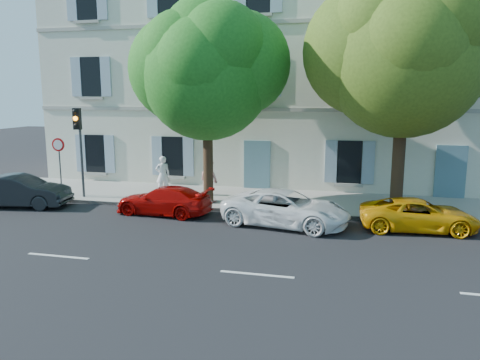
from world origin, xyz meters
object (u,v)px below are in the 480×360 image
(car_yellow_supercar, at_px, (419,215))
(road_sign, at_px, (59,154))
(tree_left, at_px, (207,76))
(car_red_coupe, at_px, (164,200))
(tree_right, at_px, (405,59))
(car_white_coupe, at_px, (286,208))
(pedestrian_a, at_px, (163,175))
(car_dark_sedan, at_px, (19,191))
(traffic_light, at_px, (79,133))
(pedestrian_b, at_px, (209,181))

(car_yellow_supercar, height_order, road_sign, road_sign)
(tree_left, xyz_separation_m, road_sign, (-7.01, -0.18, -3.42))
(car_red_coupe, height_order, tree_right, tree_right)
(car_red_coupe, distance_m, car_yellow_supercar, 9.57)
(car_white_coupe, xyz_separation_m, car_yellow_supercar, (4.62, 0.50, -0.08))
(pedestrian_a, bearing_deg, car_dark_sedan, 5.77)
(car_yellow_supercar, bearing_deg, traffic_light, 80.42)
(car_dark_sedan, distance_m, car_white_coupe, 11.37)
(tree_right, bearing_deg, car_red_coupe, -167.49)
(car_dark_sedan, height_order, pedestrian_b, pedestrian_b)
(pedestrian_a, height_order, pedestrian_b, pedestrian_b)
(car_red_coupe, height_order, road_sign, road_sign)
(car_yellow_supercar, distance_m, pedestrian_b, 8.53)
(road_sign, relative_size, pedestrian_a, 1.48)
(car_red_coupe, distance_m, car_white_coupe, 4.97)
(car_dark_sedan, distance_m, pedestrian_b, 8.03)
(car_yellow_supercar, bearing_deg, tree_right, 13.56)
(traffic_light, bearing_deg, tree_left, 3.72)
(car_red_coupe, relative_size, pedestrian_b, 2.16)
(traffic_light, xyz_separation_m, pedestrian_a, (3.24, 1.57, -1.99))
(car_dark_sedan, distance_m, road_sign, 2.44)
(car_red_coupe, distance_m, traffic_light, 5.34)
(car_red_coupe, relative_size, car_yellow_supercar, 0.96)
(traffic_light, distance_m, road_sign, 1.56)
(traffic_light, distance_m, pedestrian_a, 4.11)
(traffic_light, relative_size, road_sign, 1.51)
(car_red_coupe, relative_size, tree_right, 0.42)
(car_yellow_supercar, xyz_separation_m, road_sign, (-15.28, 1.56, 1.48))
(car_red_coupe, bearing_deg, tree_left, 148.51)
(car_dark_sedan, relative_size, pedestrian_b, 2.31)
(tree_right, height_order, pedestrian_a, tree_right)
(car_white_coupe, bearing_deg, traffic_light, 89.41)
(car_red_coupe, distance_m, tree_left, 5.37)
(car_red_coupe, xyz_separation_m, pedestrian_a, (-1.28, 2.97, 0.48))
(tree_right, xyz_separation_m, road_sign, (-14.67, -0.39, -3.97))
(tree_left, relative_size, traffic_light, 2.08)
(road_sign, bearing_deg, car_yellow_supercar, -5.81)
(car_red_coupe, relative_size, pedestrian_a, 2.18)
(car_dark_sedan, height_order, road_sign, road_sign)
(car_yellow_supercar, xyz_separation_m, traffic_light, (-14.09, 1.36, 2.47))
(pedestrian_b, bearing_deg, car_yellow_supercar, -163.16)
(road_sign, bearing_deg, tree_left, 1.49)
(car_yellow_supercar, relative_size, pedestrian_b, 2.24)
(pedestrian_b, bearing_deg, road_sign, 33.04)
(car_red_coupe, xyz_separation_m, pedestrian_b, (1.27, 1.98, 0.48))
(tree_right, distance_m, road_sign, 15.20)
(car_dark_sedan, bearing_deg, road_sign, -30.26)
(car_dark_sedan, distance_m, traffic_light, 3.46)
(road_sign, bearing_deg, traffic_light, -9.31)
(tree_left, height_order, traffic_light, tree_left)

